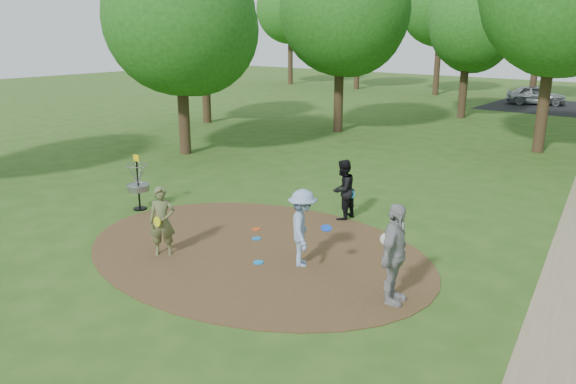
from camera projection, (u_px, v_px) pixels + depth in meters
The scene contains 12 objects.
ground at pixel (255, 251), 12.60m from camera, with size 100.00×100.00×0.00m, color #2D5119.
dirt_clearing at pixel (255, 250), 12.59m from camera, with size 8.40×8.40×0.02m, color #47301C.
player_observer_with_disc at pixel (162, 221), 12.16m from camera, with size 0.66×0.66×1.55m.
player_throwing_with_disc at pixel (303, 228), 11.60m from camera, with size 1.32×1.22×1.65m.
player_walking_with_disc at pixel (343, 190), 14.50m from camera, with size 0.62×0.77×1.58m.
player_waiting_with_disc at pixel (394, 255), 9.95m from camera, with size 0.64×1.16×1.88m.
disc_ground_cyan at pixel (257, 238), 13.25m from camera, with size 0.22×0.22×0.02m, color #1777BB.
disc_ground_blue at pixel (258, 262), 11.89m from camera, with size 0.22×0.22×0.02m, color #0E86EE.
disc_ground_red at pixel (256, 229), 13.87m from camera, with size 0.22×0.22×0.02m, color #D94615.
car_left at pixel (536, 95), 36.88m from camera, with size 1.48×3.68×1.25m, color #A4A7AB.
disc_golf_basket at pixel (138, 179), 15.25m from camera, with size 0.63×0.63×1.54m.
tree_ring at pixel (481, 15), 16.39m from camera, with size 36.98×45.29×8.95m.
Camera 1 is at (7.84, -8.75, 4.78)m, focal length 35.00 mm.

